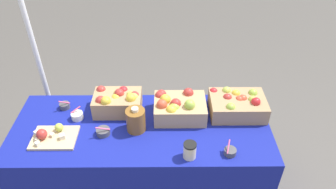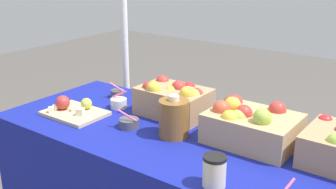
# 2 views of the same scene
# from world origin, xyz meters

# --- Properties ---
(ground_plane) EXTENTS (10.00, 10.00, 0.00)m
(ground_plane) POSITION_xyz_m (0.00, 0.00, 0.00)
(ground_plane) COLOR #56514C
(table) EXTENTS (1.90, 0.76, 0.74)m
(table) POSITION_xyz_m (0.00, 0.00, 0.37)
(table) COLOR navy
(table) RESTS_ON ground_plane
(apple_crate_left) EXTENTS (0.42, 0.30, 0.18)m
(apple_crate_left) POSITION_xyz_m (0.73, 0.16, 0.82)
(apple_crate_left) COLOR tan
(apple_crate_left) RESTS_ON table
(apple_crate_middle) EXTENTS (0.38, 0.29, 0.19)m
(apple_crate_middle) POSITION_xyz_m (0.28, 0.12, 0.82)
(apple_crate_middle) COLOR tan
(apple_crate_middle) RESTS_ON table
(apple_crate_right) EXTENTS (0.36, 0.24, 0.19)m
(apple_crate_right) POSITION_xyz_m (-0.18, 0.19, 0.83)
(apple_crate_right) COLOR tan
(apple_crate_right) RESTS_ON table
(cutting_board_front) EXTENTS (0.31, 0.23, 0.09)m
(cutting_board_front) POSITION_xyz_m (-0.62, -0.12, 0.76)
(cutting_board_front) COLOR #D1B284
(cutting_board_front) RESTS_ON table
(sample_bowl_near) EXTENTS (0.09, 0.08, 0.10)m
(sample_bowl_near) POSITION_xyz_m (-0.61, 0.22, 0.76)
(sample_bowl_near) COLOR #4C4C51
(sample_bowl_near) RESTS_ON table
(sample_bowl_mid) EXTENTS (0.10, 0.10, 0.10)m
(sample_bowl_mid) POSITION_xyz_m (-0.26, -0.08, 0.76)
(sample_bowl_mid) COLOR #4C4C51
(sample_bowl_mid) RESTS_ON table
(sample_bowl_far) EXTENTS (0.08, 0.09, 0.10)m
(sample_bowl_far) POSITION_xyz_m (0.61, -0.27, 0.76)
(sample_bowl_far) COLOR #4C4C51
(sample_bowl_far) RESTS_ON table
(sample_bowl_extra) EXTENTS (0.09, 0.09, 0.10)m
(sample_bowl_extra) POSITION_xyz_m (-0.49, 0.09, 0.77)
(sample_bowl_extra) COLOR silver
(sample_bowl_extra) RESTS_ON table
(cider_jug) EXTENTS (0.14, 0.14, 0.20)m
(cider_jug) POSITION_xyz_m (-0.03, -0.03, 0.83)
(cider_jug) COLOR brown
(cider_jug) RESTS_ON table
(coffee_cup) EXTENTS (0.09, 0.09, 0.12)m
(coffee_cup) POSITION_xyz_m (0.34, -0.29, 0.80)
(coffee_cup) COLOR beige
(coffee_cup) RESTS_ON table
(tent_pole) EXTENTS (0.04, 0.04, 2.08)m
(tent_pole) POSITION_xyz_m (-0.91, 0.62, 1.04)
(tent_pole) COLOR white
(tent_pole) RESTS_ON ground_plane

